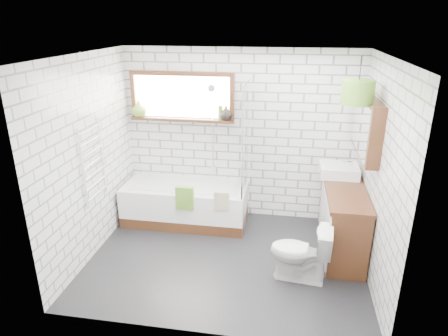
% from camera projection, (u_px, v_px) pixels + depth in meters
% --- Properties ---
extents(floor, '(3.40, 2.60, 0.01)m').
position_uv_depth(floor, '(226.00, 259.00, 5.08)').
color(floor, black).
rests_on(floor, ground).
extents(ceiling, '(3.40, 2.60, 0.01)m').
position_uv_depth(ceiling, '(226.00, 55.00, 4.19)').
color(ceiling, white).
rests_on(ceiling, ground).
extents(wall_back, '(3.40, 0.01, 2.50)m').
position_uv_depth(wall_back, '(240.00, 136.00, 5.84)').
color(wall_back, white).
rests_on(wall_back, ground).
extents(wall_front, '(3.40, 0.01, 2.50)m').
position_uv_depth(wall_front, '(202.00, 219.00, 3.44)').
color(wall_front, white).
rests_on(wall_front, ground).
extents(wall_left, '(0.01, 2.60, 2.50)m').
position_uv_depth(wall_left, '(89.00, 159.00, 4.90)').
color(wall_left, white).
rests_on(wall_left, ground).
extents(wall_right, '(0.01, 2.60, 2.50)m').
position_uv_depth(wall_right, '(379.00, 176.00, 4.38)').
color(wall_right, white).
rests_on(wall_right, ground).
extents(window, '(1.52, 0.16, 0.68)m').
position_uv_depth(window, '(182.00, 97.00, 5.74)').
color(window, '#381C0F').
rests_on(window, wall_back).
extents(towel_radiator, '(0.06, 0.52, 1.00)m').
position_uv_depth(towel_radiator, '(93.00, 163.00, 4.91)').
color(towel_radiator, white).
rests_on(towel_radiator, wall_left).
extents(mirror_cabinet, '(0.16, 1.20, 0.70)m').
position_uv_depth(mirror_cabinet, '(367.00, 126.00, 4.80)').
color(mirror_cabinet, '#381C0F').
rests_on(mirror_cabinet, wall_right).
extents(shower_riser, '(0.02, 0.02, 1.30)m').
position_uv_depth(shower_riser, '(213.00, 129.00, 5.83)').
color(shower_riser, silver).
rests_on(shower_riser, wall_back).
extents(bathtub, '(1.79, 0.79, 0.58)m').
position_uv_depth(bathtub, '(186.00, 203.00, 5.93)').
color(bathtub, white).
rests_on(bathtub, floor).
extents(shower_screen, '(0.02, 0.72, 1.50)m').
position_uv_depth(shower_screen, '(246.00, 139.00, 5.43)').
color(shower_screen, white).
rests_on(shower_screen, bathtub).
extents(towel_green, '(0.24, 0.07, 0.33)m').
position_uv_depth(towel_green, '(185.00, 198.00, 5.46)').
color(towel_green, '#578B29').
rests_on(towel_green, bathtub).
extents(towel_beige, '(0.20, 0.05, 0.26)m').
position_uv_depth(towel_beige, '(222.00, 201.00, 5.38)').
color(towel_beige, tan).
rests_on(towel_beige, bathtub).
extents(vanity, '(0.49, 1.52, 0.87)m').
position_uv_depth(vanity, '(342.00, 217.00, 5.19)').
color(vanity, '#381C0F').
rests_on(vanity, floor).
extents(basin, '(0.50, 0.44, 0.15)m').
position_uv_depth(basin, '(339.00, 170.00, 5.37)').
color(basin, white).
rests_on(basin, vanity).
extents(tap, '(0.03, 0.03, 0.16)m').
position_uv_depth(tap, '(352.00, 167.00, 5.33)').
color(tap, silver).
rests_on(tap, vanity).
extents(toilet, '(0.46, 0.72, 0.70)m').
position_uv_depth(toilet, '(300.00, 252.00, 4.58)').
color(toilet, white).
rests_on(toilet, floor).
extents(vase_olive, '(0.28, 0.28, 0.23)m').
position_uv_depth(vase_olive, '(139.00, 110.00, 5.88)').
color(vase_olive, '#5E902C').
rests_on(vase_olive, window).
extents(vase_dark, '(0.24, 0.24, 0.20)m').
position_uv_depth(vase_dark, '(226.00, 114.00, 5.69)').
color(vase_dark, black).
rests_on(vase_dark, window).
extents(bottle, '(0.08, 0.08, 0.20)m').
position_uv_depth(bottle, '(220.00, 114.00, 5.70)').
color(bottle, '#5E902C').
rests_on(bottle, window).
extents(pendant, '(0.36, 0.36, 0.26)m').
position_uv_depth(pendant, '(358.00, 92.00, 4.41)').
color(pendant, '#578B29').
rests_on(pendant, ceiling).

